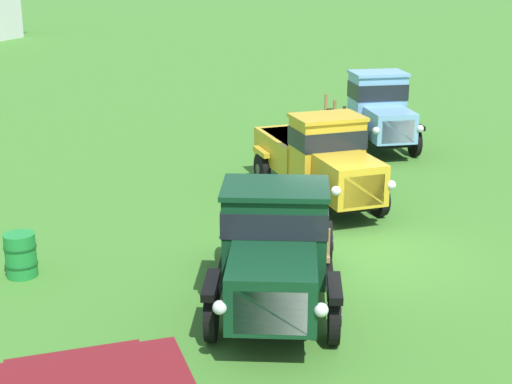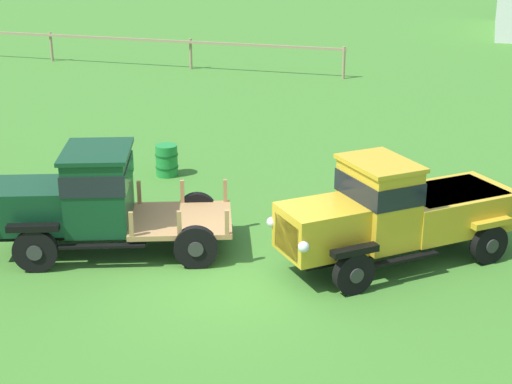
{
  "view_description": "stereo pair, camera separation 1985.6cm",
  "coord_description": "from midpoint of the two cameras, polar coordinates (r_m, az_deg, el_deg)",
  "views": [
    {
      "loc": [
        -13.67,
        -3.54,
        5.73
      ],
      "look_at": [
        -0.02,
        2.12,
        1.0
      ],
      "focal_mm": 55.0,
      "sensor_mm": 36.0,
      "label": 1
    },
    {
      "loc": [
        4.17,
        -12.23,
        6.46
      ],
      "look_at": [
        -0.02,
        2.12,
        1.0
      ],
      "focal_mm": 55.0,
      "sensor_mm": 36.0,
      "label": 2
    }
  ],
  "objects": [
    {
      "name": "vintage_truck_second_in_line",
      "position": [
        9.98,
        24.67,
        -11.95
      ],
      "size": [
        5.02,
        3.21,
        2.1
      ],
      "color": "black",
      "rests_on": "ground"
    },
    {
      "name": "vintage_truck_midrow_center",
      "position": [
        13.26,
        49.89,
        -10.06
      ],
      "size": [
        4.57,
        4.25,
        2.09
      ],
      "color": "black",
      "rests_on": "ground"
    },
    {
      "name": "paddock_fence",
      "position": [
        27.43,
        3.17,
        9.32
      ],
      "size": [
        19.6,
        0.43,
        1.28
      ],
      "color": "#997F60",
      "rests_on": "ground"
    },
    {
      "name": "ground_plane",
      "position": [
        11.04,
        40.42,
        -18.95
      ],
      "size": [
        240.0,
        240.0,
        0.0
      ],
      "primitive_type": "plane",
      "color": "#3D7528"
    },
    {
      "name": "oil_drum_beside_row",
      "position": [
        14.43,
        20.67,
        -4.54
      ],
      "size": [
        0.58,
        0.58,
        0.8
      ],
      "color": "#1E7F33",
      "rests_on": "ground"
    }
  ]
}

